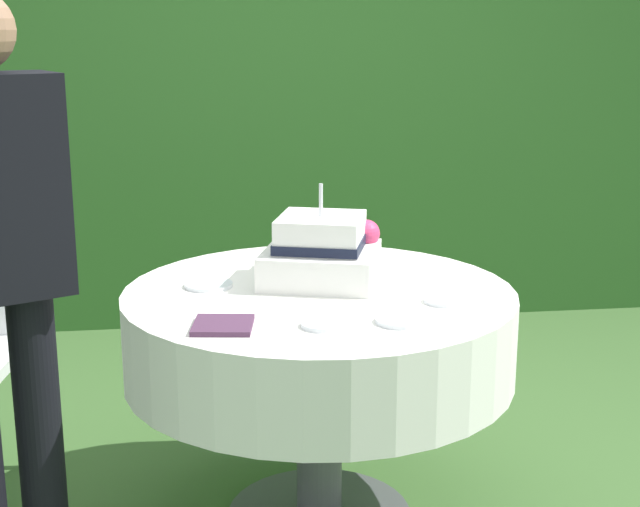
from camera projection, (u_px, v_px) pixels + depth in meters
name	position (u px, v px, depth m)	size (l,w,h in m)	color
foliage_hedge	(263.00, 100.00, 4.77)	(6.07, 0.55, 2.25)	#336628
cake_table	(319.00, 335.00, 2.75)	(1.16, 1.16, 0.75)	#4C4C51
wedding_cake	(322.00, 252.00, 2.79)	(0.42, 0.42, 0.30)	white
serving_plate_near	(323.00, 324.00, 2.39)	(0.11, 0.11, 0.01)	white
serving_plate_far	(444.00, 300.00, 2.60)	(0.12, 0.12, 0.01)	white
serving_plate_left	(209.00, 285.00, 2.75)	(0.14, 0.14, 0.01)	white
serving_plate_right	(400.00, 321.00, 2.42)	(0.13, 0.13, 0.01)	white
napkin_stack	(223.00, 325.00, 2.38)	(0.15, 0.15, 0.01)	#4C2D47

